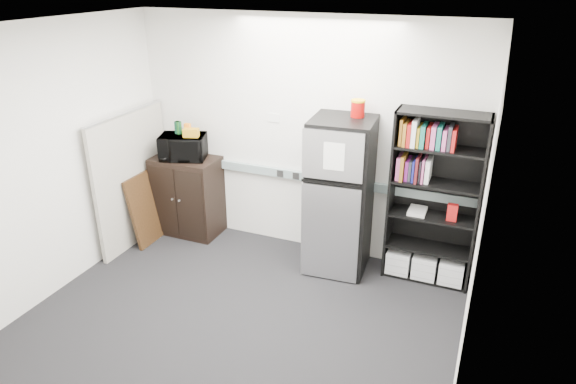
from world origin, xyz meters
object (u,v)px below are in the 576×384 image
object	(u,v)px
cubicle_partition	(133,179)
microwave	(183,147)
refrigerator	(340,196)
bookshelf	(434,201)
cabinet	(188,195)

from	to	relation	value
cubicle_partition	microwave	distance (m)	0.70
refrigerator	microwave	bearing A→B (deg)	173.92
refrigerator	cubicle_partition	bearing A→B (deg)	-176.38
cubicle_partition	refrigerator	xyz separation A→B (m)	(2.47, 0.34, 0.05)
microwave	refrigerator	world-z (taller)	refrigerator
bookshelf	microwave	bearing A→B (deg)	-178.44
cubicle_partition	cabinet	distance (m)	0.71
cubicle_partition	cabinet	bearing A→B (deg)	41.81
bookshelf	cabinet	world-z (taller)	bookshelf
microwave	cabinet	bearing A→B (deg)	70.32
bookshelf	refrigerator	distance (m)	0.97
refrigerator	bookshelf	bearing A→B (deg)	4.32
bookshelf	cabinet	xyz separation A→B (m)	(-2.96, -0.06, -0.41)
microwave	bookshelf	bearing A→B (deg)	-18.13
cubicle_partition	refrigerator	world-z (taller)	refrigerator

